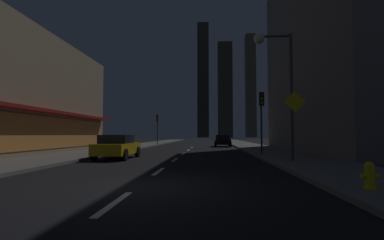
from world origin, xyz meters
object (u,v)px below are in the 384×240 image
Objects in this scene: fire_hydrant_far_left at (139,144)px; fire_hydrant_yellow_near at (370,176)px; car_parked_near at (117,146)px; traffic_light_far_left at (157,123)px; car_parked_far at (223,141)px; traffic_light_near_right at (262,109)px; street_lamp_right at (275,65)px; pedestrian_crossing_sign at (295,121)px.

fire_hydrant_yellow_near is at bearing -63.87° from fire_hydrant_far_left.
traffic_light_far_left reaches higher than car_parked_near.
traffic_light_near_right is (1.90, -15.72, 2.45)m from car_parked_far.
traffic_light_near_right reaches higher than fire_hydrant_yellow_near.
car_parked_near is 23.31m from traffic_light_far_left.
traffic_light_near_right is 1.00× the size of traffic_light_far_left.
traffic_light_near_right and traffic_light_far_left have the same top height.
car_parked_near reaches higher than fire_hydrant_yellow_near.
traffic_light_near_right reaches higher than car_parked_near.
street_lamp_right is at bearing -84.97° from car_parked_far.
traffic_light_far_left is 0.64× the size of street_lamp_right.
fire_hydrant_far_left is 20.65m from street_lamp_right.
traffic_light_far_left is at bearing 111.66° from pedestrian_crossing_sign.
car_parked_far is at bearing 94.76° from fire_hydrant_yellow_near.
fire_hydrant_yellow_near is 26.79m from fire_hydrant_far_left.
fire_hydrant_far_left is 0.16× the size of traffic_light_near_right.
car_parked_near is at bearing -85.30° from traffic_light_far_left.
car_parked_near is 10.24m from street_lamp_right.
car_parked_far is at bearing -29.88° from traffic_light_far_left.
pedestrian_crossing_sign reaches higher than car_parked_near.
car_parked_far is at bearing 20.50° from fire_hydrant_far_left.
fire_hydrant_far_left is (-2.30, 14.32, -0.29)m from car_parked_near.
traffic_light_far_left is (-9.10, 5.23, 2.45)m from car_parked_far.
car_parked_far is 6.48× the size of fire_hydrant_yellow_near.
fire_hydrant_yellow_near is 34.86m from traffic_light_far_left.
fire_hydrant_yellow_near is 5.14m from pedestrian_crossing_sign.
fire_hydrant_far_left is at bearing 124.09° from street_lamp_right.
fire_hydrant_far_left is at bearing -92.61° from traffic_light_far_left.
street_lamp_right is (10.88, -25.45, 1.87)m from traffic_light_far_left.
street_lamp_right is at bearing -14.65° from car_parked_near.
traffic_light_near_right is at bearing 13.32° from car_parked_near.
car_parked_far is 27.70m from fire_hydrant_yellow_near.
street_lamp_right reaches higher than traffic_light_near_right.
fire_hydrant_far_left is (-9.50, -3.55, -0.29)m from car_parked_far.
car_parked_near is 0.64× the size of street_lamp_right.
street_lamp_right is at bearing -55.91° from fire_hydrant_far_left.
traffic_light_near_right is 0.64× the size of street_lamp_right.
street_lamp_right is at bearing -66.85° from traffic_light_far_left.
fire_hydrant_far_left is at bearing 99.13° from car_parked_near.
fire_hydrant_yellow_near is at bearing -88.07° from traffic_light_near_right.
fire_hydrant_yellow_near is at bearing -86.49° from pedestrian_crossing_sign.
street_lamp_right reaches higher than traffic_light_far_left.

